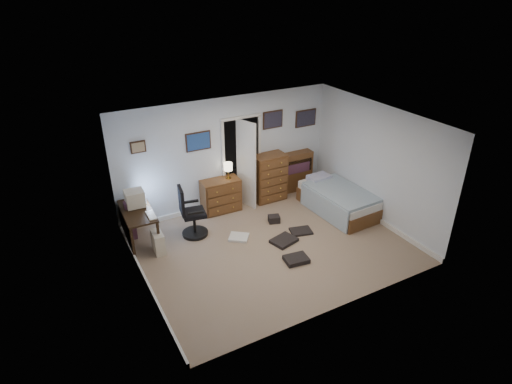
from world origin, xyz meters
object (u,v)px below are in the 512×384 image
at_px(low_dresser, 221,195).
at_px(bed, 337,200).
at_px(tall_dresser, 269,177).
at_px(office_chair, 191,217).
at_px(computer_desk, 134,218).

height_order(low_dresser, bed, low_dresser).
bearing_deg(tall_dresser, office_chair, -164.59).
relative_size(computer_desk, low_dresser, 1.45).
bearing_deg(office_chair, computer_desk, 173.46).
height_order(office_chair, bed, office_chair).
height_order(tall_dresser, bed, tall_dresser).
xyz_separation_m(office_chair, bed, (3.21, -0.60, -0.14)).
distance_m(tall_dresser, bed, 1.64).
distance_m(office_chair, bed, 3.27).
relative_size(tall_dresser, bed, 0.59).
relative_size(computer_desk, bed, 0.66).
height_order(computer_desk, low_dresser, low_dresser).
height_order(low_dresser, tall_dresser, tall_dresser).
xyz_separation_m(computer_desk, low_dresser, (2.00, 0.35, -0.16)).
bearing_deg(computer_desk, bed, -9.77).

